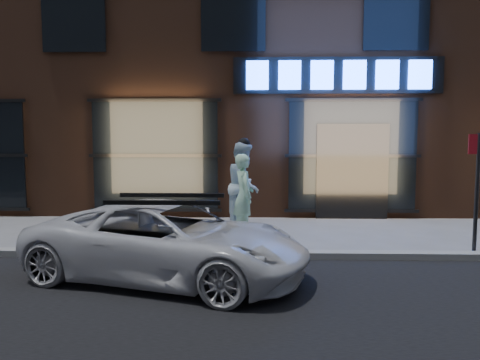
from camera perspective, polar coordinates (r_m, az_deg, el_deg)
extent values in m
plane|color=slate|center=(8.56, 18.68, -9.10)|extent=(90.00, 90.00, 0.00)
cube|color=gray|center=(8.55, 18.69, -8.71)|extent=(60.00, 0.25, 0.12)
cube|color=#54301E|center=(16.37, 10.81, 15.51)|extent=(30.00, 8.00, 10.00)
cube|color=black|center=(12.15, 11.83, 12.38)|extent=(5.20, 0.06, 0.90)
cube|color=black|center=(12.13, 13.49, 1.00)|extent=(1.80, 0.10, 2.40)
cube|color=#FFBF72|center=(12.19, -10.25, 2.96)|extent=(3.00, 0.04, 2.60)
cube|color=black|center=(12.15, -10.29, 2.95)|extent=(3.20, 0.06, 2.80)
cube|color=#FFBF72|center=(12.17, 13.48, 2.90)|extent=(3.00, 0.04, 2.60)
cube|color=black|center=(12.13, 13.52, 2.89)|extent=(3.20, 0.06, 2.80)
cube|color=black|center=(13.03, -19.63, 17.95)|extent=(1.60, 0.06, 1.60)
cube|color=black|center=(12.23, -0.83, 19.12)|extent=(1.60, 0.06, 1.60)
cube|color=black|center=(12.70, 18.54, 18.33)|extent=(1.60, 0.06, 1.60)
cube|color=#2659FF|center=(11.90, 2.13, 12.64)|extent=(0.55, 0.12, 0.70)
cube|color=#2659FF|center=(11.93, 6.07, 12.59)|extent=(0.55, 0.12, 0.70)
cube|color=#2659FF|center=(12.02, 9.96, 12.49)|extent=(0.55, 0.12, 0.70)
cube|color=#2659FF|center=(12.15, 13.79, 12.34)|extent=(0.55, 0.12, 0.70)
cube|color=#2659FF|center=(12.34, 17.51, 12.14)|extent=(0.55, 0.12, 0.70)
cube|color=#2659FF|center=(12.57, 21.10, 11.89)|extent=(0.55, 0.12, 0.70)
imported|color=#C1FECD|center=(9.70, 0.46, -1.92)|extent=(0.57, 0.72, 1.73)
imported|color=silver|center=(10.60, 0.48, -0.66)|extent=(0.93, 1.09, 1.96)
imported|color=silver|center=(6.95, -8.79, -7.36)|extent=(4.51, 3.02, 1.15)
cylinder|color=#262628|center=(9.09, 26.89, -1.67)|extent=(0.07, 0.07, 2.15)
cube|color=#A5121D|center=(9.03, 27.13, 3.91)|extent=(0.34, 0.07, 0.34)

